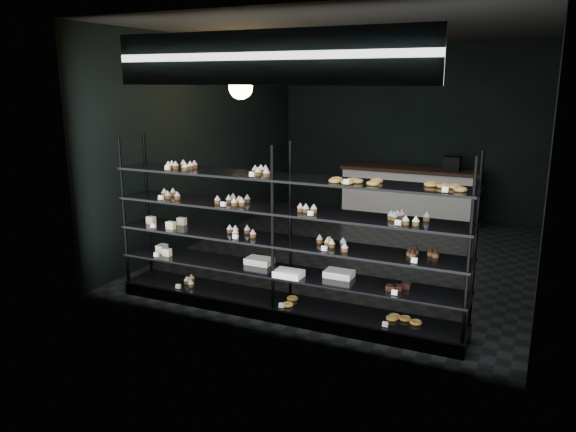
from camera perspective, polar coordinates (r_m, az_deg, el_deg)
The scene contains 5 objects.
room at distance 8.15m, azimuth 7.15°, elevation 6.87°, with size 5.01×6.01×3.20m.
display_shelf at distance 6.15m, azimuth -0.92°, elevation -4.52°, with size 4.00×0.50×1.91m.
signage at distance 5.39m, azimuth -2.53°, elevation 15.80°, with size 3.30×0.05×0.50m.
pendant_lamp at distance 7.89m, azimuth -4.83°, elevation 12.90°, with size 0.32×0.32×0.89m.
service_counter at distance 10.65m, azimuth 12.30°, elevation 2.26°, with size 2.52×0.65×1.23m.
Camera 1 is at (2.48, -7.71, 2.55)m, focal length 35.00 mm.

